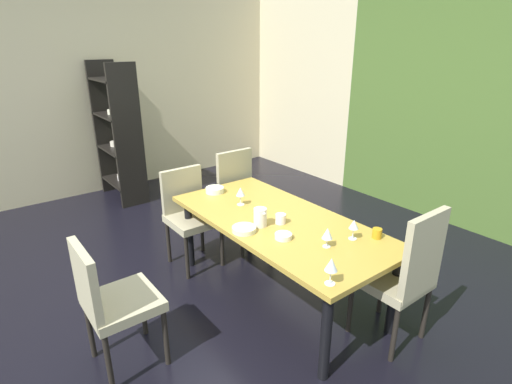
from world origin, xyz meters
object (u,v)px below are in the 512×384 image
at_px(wine_glass_west, 331,265).
at_px(cup_left, 281,219).
at_px(serving_bowl_center, 244,229).
at_px(wine_glass_corner, 327,234).
at_px(dining_table, 279,228).
at_px(chair_left_far, 241,194).
at_px(chair_left_near, 189,211).
at_px(wine_glass_near_shelf, 354,225).
at_px(pitcher_north, 260,217).
at_px(serving_bowl_south, 283,236).
at_px(serving_bowl_east, 215,190).
at_px(cup_rear, 377,233).
at_px(wine_glass_front, 240,192).
at_px(chair_head_near, 110,298).
at_px(display_shelf, 118,133).

distance_m(wine_glass_west, cup_left, 0.88).
bearing_deg(serving_bowl_center, wine_glass_corner, 30.25).
xyz_separation_m(dining_table, chair_left_far, (-0.96, 0.31, -0.08)).
xyz_separation_m(dining_table, chair_left_near, (-0.96, -0.31, -0.10)).
bearing_deg(wine_glass_near_shelf, serving_bowl_center, -136.25).
bearing_deg(dining_table, wine_glass_corner, -3.28).
bearing_deg(pitcher_north, serving_bowl_south, 0.71).
relative_size(wine_glass_corner, serving_bowl_center, 0.79).
xyz_separation_m(dining_table, wine_glass_west, (0.88, -0.35, 0.20)).
bearing_deg(cup_left, serving_bowl_center, -100.59).
bearing_deg(serving_bowl_south, wine_glass_west, -14.97).
height_order(serving_bowl_east, cup_rear, cup_rear).
height_order(chair_left_far, wine_glass_front, chair_left_far).
height_order(wine_glass_near_shelf, serving_bowl_east, wine_glass_near_shelf).
bearing_deg(wine_glass_corner, cup_left, -179.44).
relative_size(chair_head_near, display_shelf, 0.51).
distance_m(serving_bowl_south, serving_bowl_center, 0.31).
height_order(chair_head_near, cup_left, chair_head_near).
distance_m(wine_glass_corner, serving_bowl_east, 1.39).
height_order(chair_left_far, cup_rear, chair_left_far).
relative_size(chair_left_near, serving_bowl_east, 5.41).
xyz_separation_m(serving_bowl_east, cup_left, (0.90, 0.05, 0.01)).
height_order(chair_left_far, serving_bowl_center, chair_left_far).
relative_size(serving_bowl_east, cup_rear, 2.34).
xyz_separation_m(chair_left_near, wine_glass_near_shelf, (1.54, 0.52, 0.29)).
bearing_deg(serving_bowl_east, serving_bowl_south, -5.39).
relative_size(dining_table, cup_left, 23.55).
bearing_deg(wine_glass_near_shelf, wine_glass_front, -165.07).
height_order(chair_left_far, serving_bowl_east, chair_left_far).
xyz_separation_m(wine_glass_corner, cup_left, (-0.49, -0.00, -0.06)).
bearing_deg(dining_table, pitcher_north, -89.46).
bearing_deg(serving_bowl_center, serving_bowl_east, 162.55).
distance_m(wine_glass_corner, cup_left, 0.49).
bearing_deg(serving_bowl_south, chair_left_far, 157.87).
relative_size(chair_left_near, display_shelf, 0.51).
bearing_deg(wine_glass_front, display_shelf, -177.05).
bearing_deg(serving_bowl_center, chair_head_near, -92.10).
relative_size(chair_left_near, serving_bowl_south, 7.41).
xyz_separation_m(wine_glass_near_shelf, pitcher_north, (-0.58, -0.40, -0.04)).
bearing_deg(serving_bowl_center, wine_glass_front, 147.38).
xyz_separation_m(serving_bowl_center, cup_rear, (0.68, 0.71, 0.02)).
bearing_deg(serving_bowl_east, wine_glass_front, 2.83).
bearing_deg(cup_left, pitcher_north, -110.51).
relative_size(wine_glass_west, serving_bowl_south, 1.37).
xyz_separation_m(chair_left_far, serving_bowl_east, (0.12, -0.40, 0.18)).
bearing_deg(serving_bowl_south, cup_left, 143.55).
distance_m(wine_glass_west, cup_rear, 0.75).
xyz_separation_m(display_shelf, wine_glass_corner, (3.63, 0.17, -0.09)).
bearing_deg(wine_glass_front, chair_head_near, -72.82).
height_order(dining_table, serving_bowl_south, serving_bowl_south).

